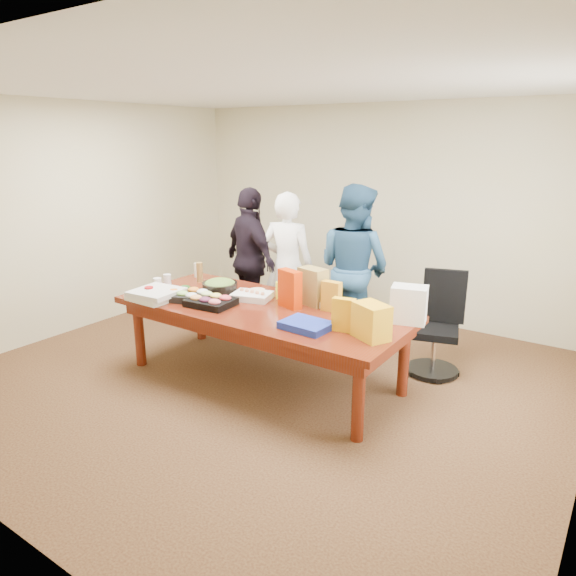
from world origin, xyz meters
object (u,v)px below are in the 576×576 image
Objects in this scene: office_chair at (436,327)px; salad_bowl at (220,288)px; person_center at (287,267)px; sheet_cake at (252,296)px; conference_table at (263,343)px; person_right at (354,268)px.

salad_bowl is at bearing -170.00° from office_chair.
person_center is 4.65× the size of sheet_cake.
conference_table is 1.54× the size of person_right.
person_center is 0.94× the size of person_right.
person_right is 1.47m from salad_bowl.
conference_table is at bearing -44.18° from sheet_cake.
salad_bowl is (-0.17, -0.97, -0.05)m from person_center.
person_right reaches higher than salad_bowl.
person_right reaches higher than conference_table.
person_center reaches higher than salad_bowl.
office_chair is (1.33, 1.05, 0.12)m from conference_table.
sheet_cake is 1.03× the size of salad_bowl.
conference_table is at bearing -7.76° from salad_bowl.
conference_table is 7.61× the size of sheet_cake.
person_center reaches higher than office_chair.
conference_table is 7.83× the size of salad_bowl.
person_center reaches higher than conference_table.
salad_bowl reaches higher than sheet_cake.
person_right is at bearing -179.30° from person_center.
salad_bowl is (-1.93, -0.96, 0.31)m from office_chair.
sheet_cake is at bearing 151.73° from conference_table.
person_center is 0.77m from person_right.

